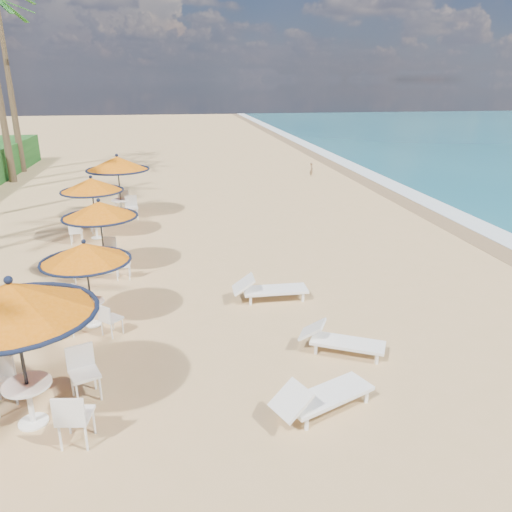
{
  "coord_description": "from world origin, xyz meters",
  "views": [
    {
      "loc": [
        -2.55,
        -7.52,
        5.5
      ],
      "look_at": [
        -0.57,
        4.45,
        1.2
      ],
      "focal_mm": 35.0,
      "sensor_mm": 36.0,
      "label": 1
    }
  ],
  "objects": [
    {
      "name": "ground",
      "position": [
        0.0,
        0.0,
        0.0
      ],
      "size": [
        160.0,
        160.0,
        0.0
      ],
      "primitive_type": "plane",
      "color": "tan",
      "rests_on": "ground"
    },
    {
      "name": "foam_strip",
      "position": [
        9.3,
        10.0,
        0.0
      ],
      "size": [
        1.2,
        140.0,
        0.04
      ],
      "primitive_type": "cube",
      "color": "white",
      "rests_on": "ground"
    },
    {
      "name": "wetsand_band",
      "position": [
        8.4,
        10.0,
        0.0
      ],
      "size": [
        1.4,
        140.0,
        0.02
      ],
      "primitive_type": "cube",
      "color": "olive",
      "rests_on": "ground"
    },
    {
      "name": "station_0",
      "position": [
        -5.08,
        0.06,
        1.96
      ],
      "size": [
        2.57,
        2.57,
        2.69
      ],
      "color": "black",
      "rests_on": "ground"
    },
    {
      "name": "station_1",
      "position": [
        -4.66,
        3.57,
        1.56
      ],
      "size": [
        2.04,
        2.04,
        2.13
      ],
      "color": "black",
      "rests_on": "ground"
    },
    {
      "name": "station_2",
      "position": [
        -4.74,
        7.07,
        1.67
      ],
      "size": [
        2.19,
        2.19,
        2.28
      ],
      "color": "black",
      "rests_on": "ground"
    },
    {
      "name": "station_3",
      "position": [
        -5.49,
        10.72,
        1.77
      ],
      "size": [
        2.22,
        2.22,
        2.32
      ],
      "color": "black",
      "rests_on": "ground"
    },
    {
      "name": "station_4",
      "position": [
        -4.77,
        13.56,
        2.04
      ],
      "size": [
        2.56,
        2.56,
        2.68
      ],
      "color": "black",
      "rests_on": "ground"
    },
    {
      "name": "lounger_near",
      "position": [
        -0.26,
        -0.48,
        0.32
      ],
      "size": [
        2.02,
        1.33,
        0.69
      ],
      "rotation": [
        0.0,
        0.0,
        0.41
      ],
      "color": "white",
      "rests_on": "ground"
    },
    {
      "name": "lounger_mid",
      "position": [
        0.72,
        1.43,
        0.3
      ],
      "size": [
        1.85,
        1.33,
        0.64
      ],
      "rotation": [
        0.0,
        0.0,
        -0.48
      ],
      "color": "white",
      "rests_on": "ground"
    },
    {
      "name": "lounger_far",
      "position": [
        -0.28,
        4.31,
        0.33
      ],
      "size": [
        1.97,
        0.64,
        0.7
      ],
      "rotation": [
        0.0,
        0.0,
        -0.01
      ],
      "color": "white",
      "rests_on": "ground"
    },
    {
      "name": "person",
      "position": [
        5.63,
        21.45,
        0.44
      ],
      "size": [
        0.26,
        0.35,
        0.88
      ],
      "primitive_type": "imported",
      "rotation": [
        0.0,
        0.0,
        1.4
      ],
      "color": "brown",
      "rests_on": "ground"
    }
  ]
}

